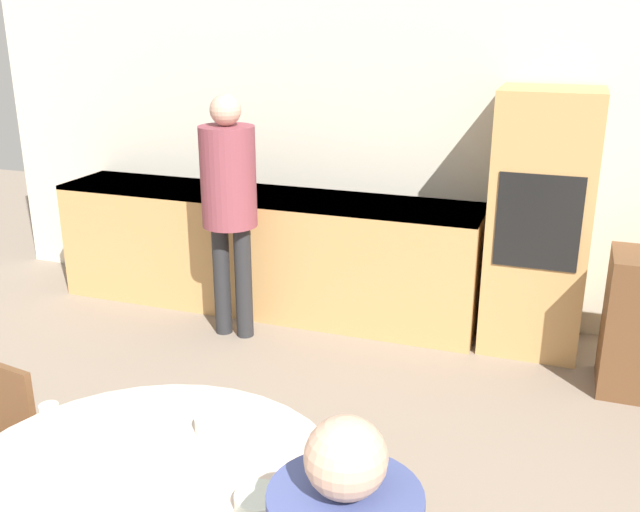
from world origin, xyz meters
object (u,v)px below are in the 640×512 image
cup (50,414)px  bowl_near (77,443)px  bowl_far (260,500)px  person_standing (229,192)px  oven_unit (540,223)px  bowl_centre (216,423)px

cup → bowl_near: cup is taller
cup → bowl_far: bearing=-10.5°
bowl_near → bowl_far: size_ratio=0.84×
person_standing → cup: size_ratio=22.35×
person_standing → bowl_near: 2.55m
oven_unit → cup: (-1.56, -2.88, -0.10)m
person_standing → bowl_centre: size_ratio=11.09×
bowl_centre → person_standing: bearing=115.1°
oven_unit → bowl_centre: bearing=-109.5°
bowl_centre → oven_unit: bearing=70.5°
bowl_near → person_standing: bearing=104.3°
person_standing → bowl_far: bearing=-61.8°
bowl_near → oven_unit: bearing=65.5°
person_standing → bowl_far: size_ratio=10.77×
person_standing → cup: 2.40m
bowl_far → bowl_near: bearing=174.8°
oven_unit → person_standing: bearing=-165.0°
oven_unit → bowl_near: oven_unit is taller
oven_unit → bowl_centre: 2.89m
cup → bowl_centre: (0.60, 0.16, -0.01)m
cup → bowl_near: bearing=-27.6°
oven_unit → bowl_far: 3.12m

